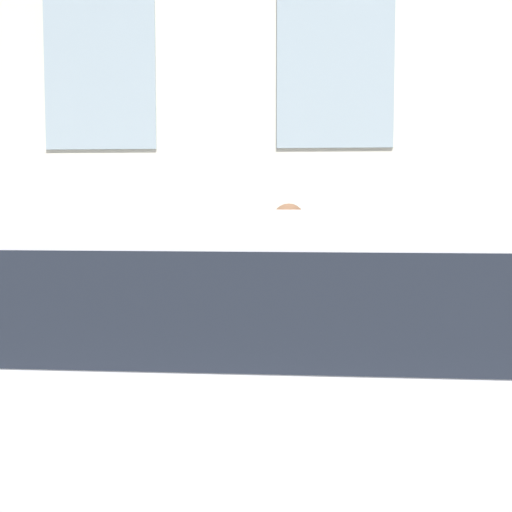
{
  "coord_description": "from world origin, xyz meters",
  "views": [
    {
      "loc": [
        -4.99,
        -1.17,
        1.88
      ],
      "look_at": [
        0.63,
        -0.67,
        1.42
      ],
      "focal_mm": 50.0,
      "sensor_mm": 36.0,
      "label": 1
    }
  ],
  "objects": [
    {
      "name": "parked_car_silver_near",
      "position": [
        -1.37,
        -0.93,
        0.97
      ],
      "size": [
        1.94,
        4.86,
        1.81
      ],
      "color": "black",
      "rests_on": "ground_plane"
    },
    {
      "name": "person",
      "position": [
        0.84,
        -0.92,
        1.15
      ],
      "size": [
        0.41,
        0.27,
        1.71
      ],
      "rotation": [
        0.0,
        0.0,
        -2.52
      ],
      "color": "#726651",
      "rests_on": "sidewalk"
    },
    {
      "name": "building_facade",
      "position": [
        3.22,
        -0.0,
        3.86
      ],
      "size": [
        0.33,
        40.0,
        7.7
      ],
      "color": "beige",
      "rests_on": "ground_plane"
    },
    {
      "name": "sidewalk",
      "position": [
        1.53,
        0.0,
        0.06
      ],
      "size": [
        3.07,
        60.0,
        0.12
      ],
      "color": "#9E9B93",
      "rests_on": "ground_plane"
    },
    {
      "name": "fire_hydrant",
      "position": [
        0.42,
        -0.42,
        0.5
      ],
      "size": [
        0.3,
        0.42,
        0.75
      ],
      "color": "red",
      "rests_on": "sidewalk"
    },
    {
      "name": "ground_plane",
      "position": [
        0.0,
        0.0,
        0.0
      ],
      "size": [
        80.0,
        80.0,
        0.0
      ],
      "primitive_type": "plane",
      "color": "#514F4C"
    }
  ]
}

